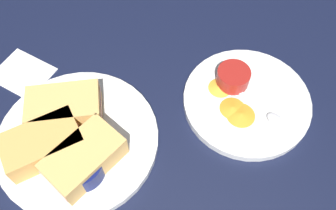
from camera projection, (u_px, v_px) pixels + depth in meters
ground_plane at (150, 107)px, 72.39cm from camera, size 110.00×110.00×3.00cm
plate_sandwich_main at (78, 140)px, 66.12cm from camera, size 29.24×29.24×1.60cm
sandwich_half_near at (64, 107)px, 66.00cm from camera, size 14.99×12.35×4.80cm
sandwich_half_far at (43, 144)px, 62.13cm from camera, size 14.58×14.55×4.80cm
sandwich_half_extra at (84, 158)px, 60.77cm from camera, size 12.40×15.00×4.80cm
ramekin_dark_sauce at (81, 166)px, 60.40cm from camera, size 7.84×7.84×3.81cm
spoon_by_dark_ramekin at (69, 142)px, 64.53cm from camera, size 8.26×7.78×0.80cm
plate_chips_companion at (247, 101)px, 70.40cm from camera, size 24.44×24.44×1.60cm
ramekin_light_gravy at (233, 77)px, 70.30cm from camera, size 6.43×6.43×3.26cm
spoon_by_gravy_ramekin at (269, 115)px, 67.50cm from camera, size 9.36×6.04×0.80cm
plantain_chip_scatter at (232, 104)px, 68.77cm from camera, size 11.15×10.98×0.60cm
paper_napkin_folded at (23, 73)px, 74.63cm from camera, size 12.68×11.16×0.40cm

